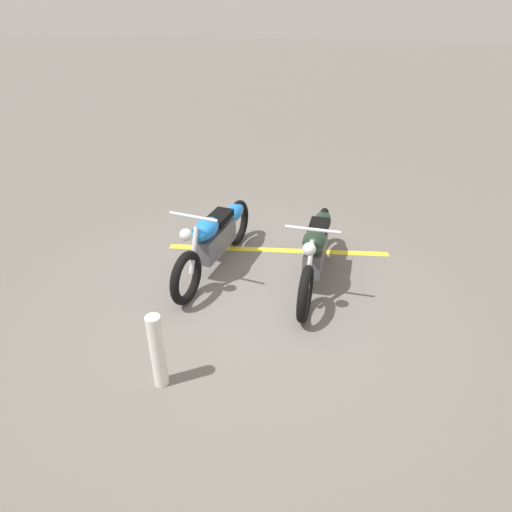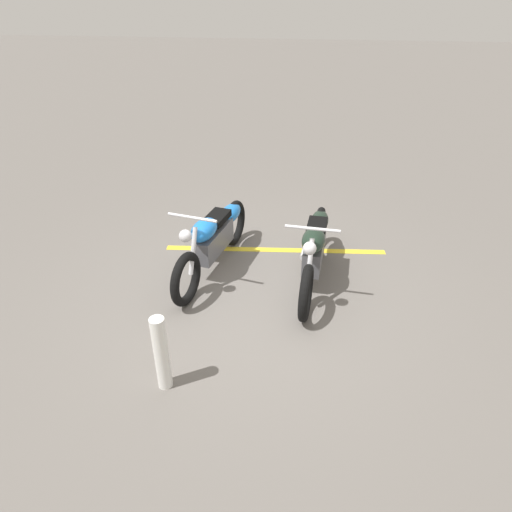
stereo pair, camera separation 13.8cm
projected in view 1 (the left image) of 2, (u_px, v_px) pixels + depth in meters
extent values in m
plane|color=#66605B|center=(257.00, 299.00, 5.63)|extent=(60.00, 60.00, 0.00)
torus|color=black|center=(186.00, 278.00, 5.43)|extent=(0.68, 0.24, 0.67)
torus|color=black|center=(238.00, 223.00, 6.67)|extent=(0.68, 0.24, 0.67)
cube|color=#59595E|center=(216.00, 240.00, 6.05)|extent=(0.87, 0.39, 0.32)
ellipsoid|color=blue|center=(205.00, 229.00, 5.68)|extent=(0.57, 0.38, 0.24)
ellipsoid|color=blue|center=(233.00, 213.00, 6.43)|extent=(0.60, 0.35, 0.22)
cube|color=black|center=(219.00, 217.00, 6.01)|extent=(0.48, 0.32, 0.09)
cylinder|color=silver|center=(194.00, 250.00, 5.48)|extent=(0.27, 0.11, 0.56)
cylinder|color=silver|center=(193.00, 217.00, 5.30)|extent=(0.16, 0.61, 0.04)
sphere|color=silver|center=(186.00, 235.00, 5.21)|extent=(0.15, 0.15, 0.15)
cylinder|color=silver|center=(220.00, 236.00, 6.49)|extent=(0.70, 0.23, 0.09)
torus|color=black|center=(305.00, 294.00, 5.15)|extent=(0.68, 0.17, 0.67)
torus|color=black|center=(322.00, 231.00, 6.44)|extent=(0.68, 0.17, 0.67)
cube|color=#59595E|center=(316.00, 252.00, 5.79)|extent=(0.86, 0.29, 0.32)
ellipsoid|color=black|center=(314.00, 241.00, 5.41)|extent=(0.54, 0.32, 0.24)
ellipsoid|color=black|center=(322.00, 222.00, 6.19)|extent=(0.58, 0.29, 0.22)
cube|color=black|center=(319.00, 228.00, 5.76)|extent=(0.46, 0.28, 0.09)
cylinder|color=silver|center=(310.00, 264.00, 5.20)|extent=(0.27, 0.08, 0.56)
cylinder|color=silver|center=(313.00, 229.00, 5.03)|extent=(0.09, 0.62, 0.04)
sphere|color=silver|center=(309.00, 249.00, 4.93)|extent=(0.15, 0.15, 0.15)
cylinder|color=silver|center=(309.00, 246.00, 6.24)|extent=(0.71, 0.15, 0.09)
cylinder|color=white|center=(157.00, 351.00, 4.24)|extent=(0.14, 0.14, 0.82)
cube|color=yellow|center=(278.00, 250.00, 6.65)|extent=(0.41, 3.20, 0.01)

